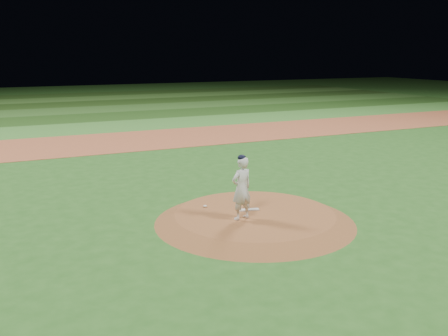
{
  "coord_description": "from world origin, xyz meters",
  "views": [
    {
      "loc": [
        -6.26,
        -11.49,
        4.58
      ],
      "look_at": [
        0.0,
        2.0,
        1.1
      ],
      "focal_mm": 40.0,
      "sensor_mm": 36.0,
      "label": 1
    }
  ],
  "objects_px": {
    "pitchers_mound": "(255,217)",
    "rosin_bag": "(205,206)",
    "pitcher_on_mound": "(242,188)",
    "pitching_rubber": "(248,210)"
  },
  "relations": [
    {
      "from": "pitching_rubber",
      "to": "pitchers_mound",
      "type": "bearing_deg",
      "value": -67.37
    },
    {
      "from": "rosin_bag",
      "to": "pitcher_on_mound",
      "type": "bearing_deg",
      "value": -70.83
    },
    {
      "from": "rosin_bag",
      "to": "pitcher_on_mound",
      "type": "distance_m",
      "value": 1.66
    },
    {
      "from": "rosin_bag",
      "to": "pitcher_on_mound",
      "type": "xyz_separation_m",
      "value": [
        0.47,
        -1.36,
        0.83
      ]
    },
    {
      "from": "rosin_bag",
      "to": "pitchers_mound",
      "type": "bearing_deg",
      "value": -46.22
    },
    {
      "from": "pitchers_mound",
      "to": "rosin_bag",
      "type": "height_order",
      "value": "rosin_bag"
    },
    {
      "from": "pitchers_mound",
      "to": "rosin_bag",
      "type": "bearing_deg",
      "value": 133.78
    },
    {
      "from": "pitchers_mound",
      "to": "rosin_bag",
      "type": "distance_m",
      "value": 1.49
    },
    {
      "from": "pitcher_on_mound",
      "to": "pitchers_mound",
      "type": "bearing_deg",
      "value": 27.25
    },
    {
      "from": "rosin_bag",
      "to": "pitcher_on_mound",
      "type": "height_order",
      "value": "pitcher_on_mound"
    }
  ]
}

